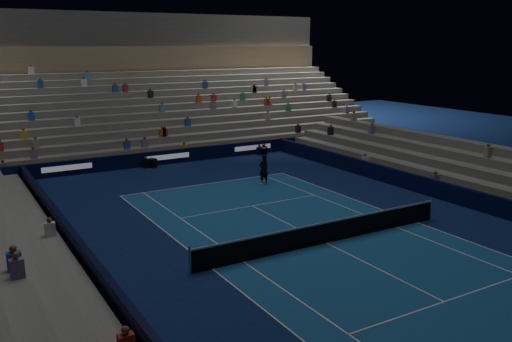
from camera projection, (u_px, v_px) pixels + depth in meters
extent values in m
plane|color=#0C1D4C|center=(326.00, 243.00, 23.52)|extent=(90.00, 90.00, 0.00)
cube|color=#194F8B|center=(326.00, 243.00, 23.52)|extent=(10.97, 23.77, 0.01)
cube|color=black|center=(168.00, 157.00, 38.92)|extent=(44.00, 0.25, 1.00)
cube|color=#080D32|center=(475.00, 200.00, 28.20)|extent=(0.25, 37.00, 1.00)
cube|color=black|center=(101.00, 281.00, 18.61)|extent=(0.25, 37.00, 1.00)
cube|color=slate|center=(163.00, 158.00, 39.82)|extent=(44.00, 1.00, 0.50)
cube|color=slate|center=(158.00, 152.00, 40.60)|extent=(44.00, 1.00, 1.00)
cube|color=slate|center=(153.00, 147.00, 41.38)|extent=(44.00, 1.00, 1.50)
cube|color=slate|center=(148.00, 142.00, 42.16)|extent=(44.00, 1.00, 2.00)
cube|color=slate|center=(144.00, 137.00, 42.94)|extent=(44.00, 1.00, 2.50)
cube|color=slate|center=(139.00, 132.00, 43.73)|extent=(44.00, 1.00, 3.00)
cube|color=slate|center=(135.00, 127.00, 44.51)|extent=(44.00, 1.00, 3.50)
cube|color=slate|center=(131.00, 123.00, 45.29)|extent=(44.00, 1.00, 4.00)
cube|color=slate|center=(127.00, 118.00, 46.07)|extent=(44.00, 1.00, 4.50)
cube|color=slate|center=(124.00, 114.00, 46.85)|extent=(44.00, 1.00, 5.00)
cube|color=slate|center=(120.00, 110.00, 47.63)|extent=(44.00, 1.00, 5.50)
cube|color=slate|center=(117.00, 106.00, 48.42)|extent=(44.00, 1.00, 6.00)
cube|color=#8E7757|center=(110.00, 59.00, 48.40)|extent=(44.00, 0.60, 2.20)
cube|color=#424240|center=(104.00, 29.00, 48.98)|extent=(44.00, 2.40, 3.00)
cube|color=slate|center=(485.00, 203.00, 28.66)|extent=(1.00, 37.00, 0.50)
cube|color=slate|center=(497.00, 195.00, 29.09)|extent=(1.00, 37.00, 1.00)
cube|color=slate|center=(510.00, 188.00, 29.53)|extent=(1.00, 37.00, 1.50)
cube|color=slate|center=(78.00, 293.00, 18.27)|extent=(1.00, 37.00, 0.50)
cube|color=slate|center=(46.00, 293.00, 17.72)|extent=(1.00, 37.00, 1.00)
cube|color=slate|center=(12.00, 293.00, 17.17)|extent=(1.00, 37.00, 1.50)
cylinder|color=#B2B2B7|center=(190.00, 260.00, 20.23)|extent=(0.10, 0.10, 1.10)
cylinder|color=#B2B2B7|center=(431.00, 209.00, 26.56)|extent=(0.10, 0.10, 1.10)
cube|color=black|center=(327.00, 233.00, 23.42)|extent=(12.80, 0.03, 0.90)
cube|color=white|center=(327.00, 222.00, 23.31)|extent=(12.80, 0.04, 0.08)
imported|color=black|center=(264.00, 169.00, 33.10)|extent=(0.75, 0.54, 1.91)
cube|color=black|center=(152.00, 163.00, 37.86)|extent=(0.66, 0.71, 0.63)
cylinder|color=black|center=(154.00, 162.00, 37.43)|extent=(0.28, 0.38, 0.16)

